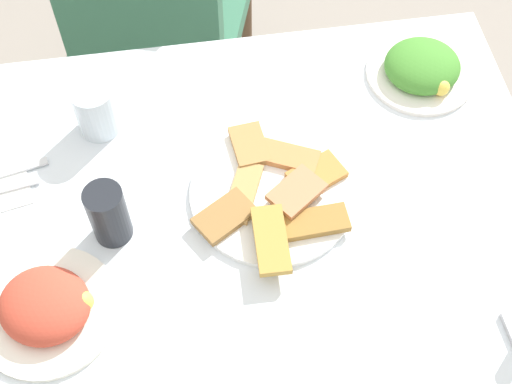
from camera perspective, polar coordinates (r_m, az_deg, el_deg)
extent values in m
plane|color=gray|center=(1.93, -0.60, -12.34)|extent=(6.00, 6.00, 0.00)
cube|color=white|center=(1.29, -0.89, -1.34)|extent=(1.11, 0.82, 0.02)
cylinder|color=#47534E|center=(1.83, -17.92, 0.08)|extent=(0.04, 0.04, 0.70)
cylinder|color=#47534E|center=(1.87, 12.93, 3.93)|extent=(0.04, 0.04, 0.70)
cube|color=#387255|center=(2.02, -7.21, 13.47)|extent=(0.53, 0.53, 0.06)
cylinder|color=brown|center=(2.28, -0.74, 12.21)|extent=(0.03, 0.03, 0.39)
cylinder|color=brown|center=(2.35, -10.13, 13.09)|extent=(0.03, 0.03, 0.39)
cylinder|color=brown|center=(2.03, -2.55, 4.66)|extent=(0.03, 0.03, 0.39)
cylinder|color=brown|center=(2.12, -12.75, 5.88)|extent=(0.03, 0.03, 0.39)
cylinder|color=white|center=(1.28, 1.33, -0.09)|extent=(0.30, 0.30, 0.01)
cube|color=#C17B52|center=(1.26, 3.26, 0.02)|extent=(0.11, 0.11, 0.01)
cube|color=tan|center=(1.27, -0.84, 0.01)|extent=(0.09, 0.13, 0.01)
cube|color=#CA7E46|center=(1.31, 2.17, 2.93)|extent=(0.14, 0.10, 0.01)
cube|color=olive|center=(1.24, 4.78, -2.39)|extent=(0.12, 0.06, 0.01)
cube|color=#B58A3B|center=(1.20, 1.20, -3.83)|extent=(0.06, 0.13, 0.01)
cube|color=#C07D38|center=(1.29, 4.85, 1.40)|extent=(0.11, 0.10, 0.01)
cube|color=olive|center=(1.24, -2.50, -1.95)|extent=(0.12, 0.11, 0.01)
cube|color=#B47E46|center=(1.33, -0.52, 3.74)|extent=(0.07, 0.10, 0.01)
cylinder|color=white|center=(1.23, -16.21, -9.10)|extent=(0.23, 0.23, 0.01)
ellipsoid|color=#C94531|center=(1.20, -16.47, -8.66)|extent=(0.19, 0.19, 0.07)
sphere|color=#E8DB4E|center=(1.19, -13.61, -8.47)|extent=(0.04, 0.04, 0.04)
cylinder|color=white|center=(1.49, 12.93, 9.18)|extent=(0.22, 0.22, 0.01)
ellipsoid|color=#458D30|center=(1.48, 13.10, 9.76)|extent=(0.17, 0.16, 0.06)
sphere|color=#F1D14E|center=(1.45, 14.51, 8.09)|extent=(0.03, 0.03, 0.03)
cylinder|color=black|center=(1.22, -11.67, -1.74)|extent=(0.09, 0.09, 0.12)
cylinder|color=silver|center=(1.37, -12.63, 6.42)|extent=(0.08, 0.08, 0.10)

